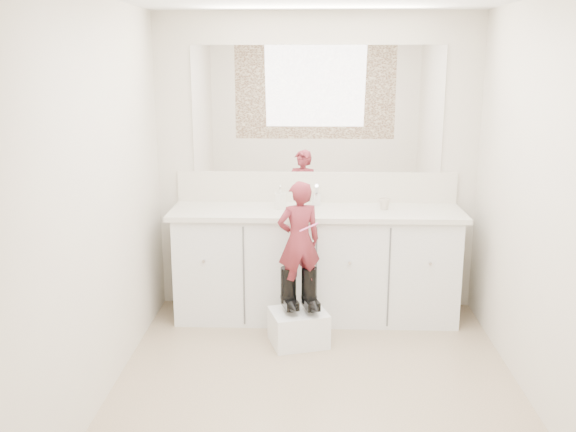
{
  "coord_description": "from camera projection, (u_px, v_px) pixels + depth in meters",
  "views": [
    {
      "loc": [
        -0.05,
        -3.66,
        2.04
      ],
      "look_at": [
        -0.21,
        0.83,
        0.93
      ],
      "focal_mm": 40.0,
      "sensor_mm": 36.0,
      "label": 1
    }
  ],
  "objects": [
    {
      "name": "wall_back",
      "position": [
        317.0,
        164.0,
        5.21
      ],
      "size": [
        2.6,
        0.0,
        2.6
      ],
      "primitive_type": "plane",
      "rotation": [
        1.57,
        0.0,
        0.0
      ],
      "color": "beige",
      "rests_on": "floor"
    },
    {
      "name": "faucet",
      "position": [
        316.0,
        199.0,
        5.15
      ],
      "size": [
        0.08,
        0.08,
        0.1
      ],
      "primitive_type": "cylinder",
      "color": "silver",
      "rests_on": "countertop"
    },
    {
      "name": "wall_front",
      "position": [
        323.0,
        298.0,
        2.3
      ],
      "size": [
        2.6,
        0.0,
        2.6
      ],
      "primitive_type": "plane",
      "rotation": [
        -1.57,
        0.0,
        0.0
      ],
      "color": "beige",
      "rests_on": "floor"
    },
    {
      "name": "vanity_cabinet",
      "position": [
        316.0,
        266.0,
        5.13
      ],
      "size": [
        2.2,
        0.55,
        0.85
      ],
      "primitive_type": "cube",
      "color": "silver",
      "rests_on": "floor"
    },
    {
      "name": "wall_right",
      "position": [
        543.0,
        207.0,
        3.71
      ],
      "size": [
        0.0,
        3.0,
        3.0
      ],
      "primitive_type": "plane",
      "rotation": [
        1.57,
        0.0,
        -1.57
      ],
      "color": "beige",
      "rests_on": "floor"
    },
    {
      "name": "cup",
      "position": [
        384.0,
        204.0,
        5.0
      ],
      "size": [
        0.1,
        0.1,
        0.09
      ],
      "primitive_type": "imported",
      "rotation": [
        0.0,
        0.0,
        0.12
      ],
      "color": "beige",
      "rests_on": "countertop"
    },
    {
      "name": "dot_panel",
      "position": [
        325.0,
        174.0,
        2.2
      ],
      "size": [
        2.0,
        0.01,
        1.2
      ],
      "primitive_type": "cube",
      "color": "#472819",
      "rests_on": "wall_front"
    },
    {
      "name": "mirror",
      "position": [
        317.0,
        110.0,
        5.09
      ],
      "size": [
        2.0,
        0.02,
        1.0
      ],
      "primitive_type": "cube",
      "color": "white",
      "rests_on": "wall_back"
    },
    {
      "name": "soap_bottle",
      "position": [
        280.0,
        197.0,
        5.02
      ],
      "size": [
        0.09,
        0.09,
        0.18
      ],
      "primitive_type": "imported",
      "rotation": [
        0.0,
        0.0,
        0.06
      ],
      "color": "beige",
      "rests_on": "countertop"
    },
    {
      "name": "wall_left",
      "position": [
        99.0,
        204.0,
        3.8
      ],
      "size": [
        0.0,
        3.0,
        3.0
      ],
      "primitive_type": "plane",
      "rotation": [
        1.57,
        0.0,
        1.57
      ],
      "color": "beige",
      "rests_on": "floor"
    },
    {
      "name": "floor",
      "position": [
        316.0,
        391.0,
        4.04
      ],
      "size": [
        3.0,
        3.0,
        0.0
      ],
      "primitive_type": "plane",
      "color": "#826F55",
      "rests_on": "ground"
    },
    {
      "name": "backsplash",
      "position": [
        316.0,
        187.0,
        5.24
      ],
      "size": [
        2.28,
        0.03,
        0.25
      ],
      "primitive_type": "cube",
      "color": "beige",
      "rests_on": "countertop"
    },
    {
      "name": "boot_right",
      "position": [
        309.0,
        289.0,
        4.63
      ],
      "size": [
        0.18,
        0.24,
        0.33
      ],
      "primitive_type": null,
      "rotation": [
        0.0,
        0.0,
        0.3
      ],
      "color": "black",
      "rests_on": "step_stool"
    },
    {
      "name": "countertop",
      "position": [
        316.0,
        212.0,
        5.01
      ],
      "size": [
        2.28,
        0.58,
        0.04
      ],
      "primitive_type": "cube",
      "color": "beige",
      "rests_on": "vanity_cabinet"
    },
    {
      "name": "boot_left",
      "position": [
        288.0,
        289.0,
        4.64
      ],
      "size": [
        0.18,
        0.24,
        0.33
      ],
      "primitive_type": null,
      "rotation": [
        0.0,
        0.0,
        0.3
      ],
      "color": "black",
      "rests_on": "step_stool"
    },
    {
      "name": "toothbrush",
      "position": [
        309.0,
        227.0,
        4.44
      ],
      "size": [
        0.13,
        0.05,
        0.06
      ],
      "primitive_type": "cylinder",
      "rotation": [
        0.0,
        1.22,
        0.3
      ],
      "color": "pink",
      "rests_on": "toddler"
    },
    {
      "name": "step_stool",
      "position": [
        299.0,
        327.0,
        4.68
      ],
      "size": [
        0.47,
        0.43,
        0.25
      ],
      "primitive_type": "cube",
      "rotation": [
        0.0,
        0.0,
        0.3
      ],
      "color": "white",
      "rests_on": "floor"
    },
    {
      "name": "toddler",
      "position": [
        299.0,
        241.0,
        4.55
      ],
      "size": [
        0.36,
        0.29,
        0.86
      ],
      "primitive_type": "imported",
      "rotation": [
        0.0,
        0.0,
        3.44
      ],
      "color": "#AF353F",
      "rests_on": "step_stool"
    }
  ]
}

